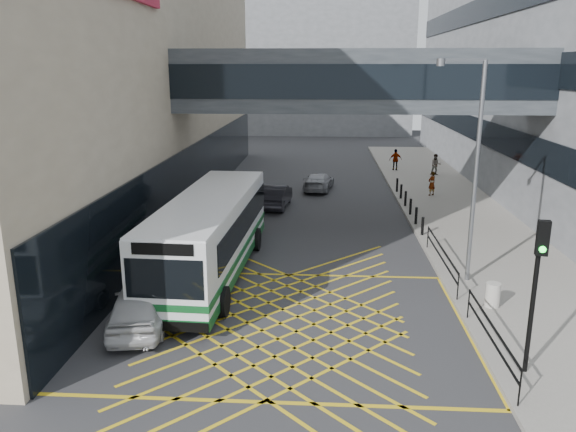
% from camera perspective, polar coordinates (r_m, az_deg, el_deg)
% --- Properties ---
extents(ground, '(120.00, 120.00, 0.00)m').
position_cam_1_polar(ground, '(18.75, -0.78, -10.86)').
color(ground, '#333335').
extents(building_far, '(28.00, 16.00, 18.00)m').
position_cam_1_polar(building_far, '(76.93, 1.18, 15.47)').
color(building_far, slate).
rests_on(building_far, ground).
extents(skybridge, '(20.00, 4.10, 3.00)m').
position_cam_1_polar(skybridge, '(28.90, 7.15, 13.47)').
color(skybridge, '#393E43').
rests_on(skybridge, ground).
extents(pavement, '(6.00, 54.00, 0.16)m').
position_cam_1_polar(pavement, '(33.74, 16.66, 0.39)').
color(pavement, gray).
rests_on(pavement, ground).
extents(box_junction, '(12.00, 9.00, 0.01)m').
position_cam_1_polar(box_junction, '(18.75, -0.78, -10.85)').
color(box_junction, gold).
rests_on(box_junction, ground).
extents(bus, '(3.25, 11.68, 3.25)m').
position_cam_1_polar(bus, '(22.63, -7.84, -1.72)').
color(bus, white).
rests_on(bus, ground).
extents(car_white, '(2.67, 4.91, 1.48)m').
position_cam_1_polar(car_white, '(18.90, -14.80, -8.71)').
color(car_white, '#B9B9BB').
rests_on(car_white, ground).
extents(car_dark, '(2.09, 4.53, 1.38)m').
position_cam_1_polar(car_dark, '(33.71, -1.27, 2.07)').
color(car_dark, black).
rests_on(car_dark, ground).
extents(car_silver, '(2.33, 4.33, 1.28)m').
position_cam_1_polar(car_silver, '(38.51, 3.13, 3.59)').
color(car_silver, gray).
rests_on(car_silver, ground).
extents(traffic_light, '(0.32, 0.51, 4.30)m').
position_cam_1_polar(traffic_light, '(15.84, 23.98, -5.56)').
color(traffic_light, black).
rests_on(traffic_light, pavement).
extents(street_lamp, '(1.88, 0.59, 8.29)m').
position_cam_1_polar(street_lamp, '(21.75, 18.21, 5.50)').
color(street_lamp, slate).
rests_on(street_lamp, pavement).
extents(litter_bin, '(0.49, 0.49, 0.85)m').
position_cam_1_polar(litter_bin, '(20.67, 20.08, -7.53)').
color(litter_bin, '#ADA89E').
rests_on(litter_bin, pavement).
extents(kerb_railings, '(0.05, 12.54, 1.00)m').
position_cam_1_polar(kerb_railings, '(20.57, 17.07, -6.50)').
color(kerb_railings, black).
rests_on(kerb_railings, pavement).
extents(bollards, '(0.14, 10.14, 0.90)m').
position_cam_1_polar(bollards, '(33.09, 12.09, 1.36)').
color(bollards, black).
rests_on(bollards, pavement).
extents(pedestrian_a, '(0.76, 0.72, 1.55)m').
position_cam_1_polar(pedestrian_a, '(37.24, 14.40, 3.22)').
color(pedestrian_a, gray).
rests_on(pedestrian_a, pavement).
extents(pedestrian_b, '(0.82, 0.52, 1.60)m').
position_cam_1_polar(pedestrian_b, '(44.51, 14.78, 5.07)').
color(pedestrian_b, gray).
rests_on(pedestrian_b, pavement).
extents(pedestrian_c, '(1.01, 0.52, 1.68)m').
position_cam_1_polar(pedestrian_c, '(45.95, 10.88, 5.64)').
color(pedestrian_c, gray).
rests_on(pedestrian_c, pavement).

